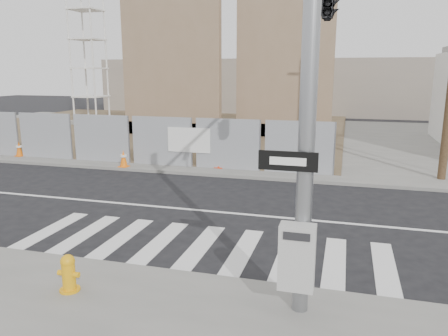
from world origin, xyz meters
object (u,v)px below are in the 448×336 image
(signal_pole, at_px, (323,28))
(traffic_cone_b, at_px, (19,149))
(fire_hydrant, at_px, (69,273))
(traffic_cone_d, at_px, (220,159))
(traffic_cone_c, at_px, (124,159))

(signal_pole, bearing_deg, traffic_cone_b, 152.94)
(signal_pole, height_order, fire_hydrant, signal_pole)
(traffic_cone_b, xyz_separation_m, traffic_cone_d, (9.51, 0.14, 0.02))
(fire_hydrant, xyz_separation_m, traffic_cone_d, (-0.25, 10.42, 0.02))
(traffic_cone_b, bearing_deg, traffic_cone_d, 0.84)
(traffic_cone_c, height_order, traffic_cone_d, traffic_cone_d)
(traffic_cone_d, bearing_deg, traffic_cone_c, -166.58)
(traffic_cone_b, bearing_deg, signal_pole, -27.06)
(traffic_cone_c, relative_size, traffic_cone_d, 0.97)
(fire_hydrant, bearing_deg, traffic_cone_b, 128.89)
(signal_pole, bearing_deg, traffic_cone_c, 142.14)
(fire_hydrant, xyz_separation_m, traffic_cone_c, (-4.06, 9.51, 0.01))
(signal_pole, relative_size, traffic_cone_d, 9.62)
(traffic_cone_b, height_order, traffic_cone_c, traffic_cone_c)
(fire_hydrant, bearing_deg, traffic_cone_d, 86.74)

